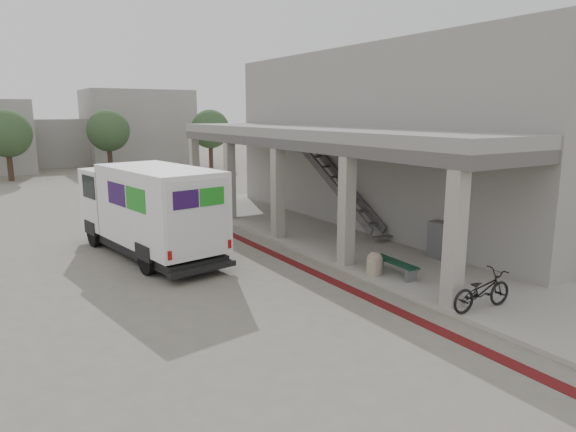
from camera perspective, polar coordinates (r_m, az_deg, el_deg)
ground at (r=14.03m, az=0.81°, el=-7.57°), size 120.00×120.00×0.00m
bike_lane_stripe at (r=16.15m, az=0.00°, el=-4.97°), size 0.35×40.00×0.01m
sidewalk at (r=16.41m, az=12.74°, el=-4.80°), size 4.40×28.00×0.12m
transit_building at (r=21.03m, az=10.12°, el=8.09°), size 7.60×17.00×7.00m
distant_backdrop at (r=47.31m, az=-26.66°, el=8.00°), size 28.00×10.00×6.50m
tree_left at (r=39.27m, az=-28.79°, el=8.04°), size 3.20×3.20×4.80m
tree_mid at (r=42.21m, az=-19.34°, el=8.94°), size 3.20×3.20×4.80m
tree_right at (r=43.71m, az=-8.64°, el=9.51°), size 3.20×3.20×4.80m
fedex_truck at (r=17.00m, az=-15.30°, el=0.84°), size 3.11×7.10×2.93m
bench at (r=14.64m, az=11.75°, el=-5.34°), size 0.46×1.69×0.39m
bollard_near at (r=14.55m, az=9.60°, el=-5.18°), size 0.44×0.44×0.65m
bollard_far at (r=14.53m, az=9.48°, el=-5.36°), size 0.38×0.38×0.57m
utility_cabinet at (r=16.58m, az=16.64°, el=-2.57°), size 0.55×0.71×1.14m
bicycle_black at (r=12.64m, az=20.74°, el=-7.74°), size 1.78×0.71×0.91m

